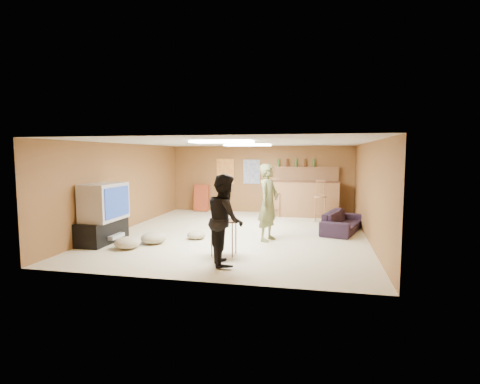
% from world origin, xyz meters
% --- Properties ---
extents(ground, '(7.00, 7.00, 0.00)m').
position_xyz_m(ground, '(0.00, 0.00, 0.00)').
color(ground, beige).
rests_on(ground, ground).
extents(ceiling, '(6.00, 7.00, 0.02)m').
position_xyz_m(ceiling, '(0.00, 0.00, 2.20)').
color(ceiling, silver).
rests_on(ceiling, ground).
extents(wall_back, '(6.00, 0.02, 2.20)m').
position_xyz_m(wall_back, '(0.00, 3.50, 1.10)').
color(wall_back, brown).
rests_on(wall_back, ground).
extents(wall_front, '(6.00, 0.02, 2.20)m').
position_xyz_m(wall_front, '(0.00, -3.50, 1.10)').
color(wall_front, brown).
rests_on(wall_front, ground).
extents(wall_left, '(0.02, 7.00, 2.20)m').
position_xyz_m(wall_left, '(-3.00, 0.00, 1.10)').
color(wall_left, brown).
rests_on(wall_left, ground).
extents(wall_right, '(0.02, 7.00, 2.20)m').
position_xyz_m(wall_right, '(3.00, 0.00, 1.10)').
color(wall_right, brown).
rests_on(wall_right, ground).
extents(tv_stand, '(0.55, 1.30, 0.50)m').
position_xyz_m(tv_stand, '(-2.72, -1.50, 0.25)').
color(tv_stand, black).
rests_on(tv_stand, ground).
extents(dvd_box, '(0.35, 0.50, 0.08)m').
position_xyz_m(dvd_box, '(-2.50, -1.50, 0.15)').
color(dvd_box, '#B2B2B7').
rests_on(dvd_box, tv_stand).
extents(tv_body, '(0.60, 1.10, 0.80)m').
position_xyz_m(tv_body, '(-2.65, -1.50, 0.90)').
color(tv_body, '#B2B2B7').
rests_on(tv_body, tv_stand).
extents(tv_screen, '(0.02, 0.95, 0.65)m').
position_xyz_m(tv_screen, '(-2.34, -1.50, 0.90)').
color(tv_screen, navy).
rests_on(tv_screen, tv_body).
extents(bar_counter, '(2.00, 0.60, 1.10)m').
position_xyz_m(bar_counter, '(1.50, 2.95, 0.55)').
color(bar_counter, brown).
rests_on(bar_counter, ground).
extents(bar_lip, '(2.10, 0.12, 0.05)m').
position_xyz_m(bar_lip, '(1.50, 2.70, 1.10)').
color(bar_lip, '#462616').
rests_on(bar_lip, bar_counter).
extents(bar_shelf, '(2.00, 0.18, 0.05)m').
position_xyz_m(bar_shelf, '(1.50, 3.40, 1.50)').
color(bar_shelf, brown).
rests_on(bar_shelf, bar_backing).
extents(bar_backing, '(2.00, 0.14, 0.60)m').
position_xyz_m(bar_backing, '(1.50, 3.42, 1.20)').
color(bar_backing, brown).
rests_on(bar_backing, bar_counter).
extents(poster_left, '(0.60, 0.03, 0.85)m').
position_xyz_m(poster_left, '(-1.20, 3.46, 1.35)').
color(poster_left, '#BF3F26').
rests_on(poster_left, wall_back).
extents(poster_right, '(0.55, 0.03, 0.80)m').
position_xyz_m(poster_right, '(-0.30, 3.46, 1.35)').
color(poster_right, '#334C99').
rests_on(poster_right, wall_back).
extents(folding_chair_stack, '(0.50, 0.26, 0.91)m').
position_xyz_m(folding_chair_stack, '(-2.00, 3.30, 0.45)').
color(folding_chair_stack, '#9D391D').
rests_on(folding_chair_stack, ground).
extents(ceiling_panel_front, '(1.20, 0.60, 0.04)m').
position_xyz_m(ceiling_panel_front, '(0.00, -1.50, 2.17)').
color(ceiling_panel_front, white).
rests_on(ceiling_panel_front, ceiling).
extents(ceiling_panel_back, '(1.20, 0.60, 0.04)m').
position_xyz_m(ceiling_panel_back, '(0.00, 1.20, 2.17)').
color(ceiling_panel_back, white).
rests_on(ceiling_panel_back, ceiling).
extents(person_olive, '(0.59, 0.72, 1.72)m').
position_xyz_m(person_olive, '(0.80, -0.56, 0.86)').
color(person_olive, olive).
rests_on(person_olive, ground).
extents(person_black, '(0.85, 0.94, 1.59)m').
position_xyz_m(person_black, '(0.31, -2.52, 0.79)').
color(person_black, black).
rests_on(person_black, ground).
extents(sofa, '(1.15, 1.87, 0.51)m').
position_xyz_m(sofa, '(2.49, 0.75, 0.26)').
color(sofa, black).
rests_on(sofa, ground).
extents(tray_table, '(0.62, 0.54, 0.68)m').
position_xyz_m(tray_table, '(0.14, -1.95, 0.34)').
color(tray_table, '#462616').
rests_on(tray_table, ground).
extents(cup_red_near, '(0.08, 0.08, 0.11)m').
position_xyz_m(cup_red_near, '(0.02, -1.88, 0.73)').
color(cup_red_near, '#A9280B').
rests_on(cup_red_near, tray_table).
extents(cup_red_far, '(0.11, 0.11, 0.12)m').
position_xyz_m(cup_red_far, '(0.21, -2.03, 0.74)').
color(cup_red_far, '#A9280B').
rests_on(cup_red_far, tray_table).
extents(cup_blue, '(0.09, 0.09, 0.10)m').
position_xyz_m(cup_blue, '(0.29, -1.85, 0.73)').
color(cup_blue, navy).
rests_on(cup_blue, tray_table).
extents(bar_stool_left, '(0.46, 0.46, 1.24)m').
position_xyz_m(bar_stool_left, '(0.59, 2.74, 0.62)').
color(bar_stool_left, brown).
rests_on(bar_stool_left, ground).
extents(bar_stool_right, '(0.54, 0.54, 1.31)m').
position_xyz_m(bar_stool_right, '(1.94, 2.17, 0.65)').
color(bar_stool_right, brown).
rests_on(bar_stool_right, ground).
extents(cushion_near_tv, '(0.60, 0.60, 0.25)m').
position_xyz_m(cushion_near_tv, '(-1.58, -1.36, 0.12)').
color(cushion_near_tv, tan).
rests_on(cushion_near_tv, ground).
extents(cushion_mid, '(0.50, 0.50, 0.19)m').
position_xyz_m(cushion_mid, '(-0.82, -0.76, 0.09)').
color(cushion_mid, tan).
rests_on(cushion_mid, ground).
extents(cushion_far, '(0.53, 0.53, 0.24)m').
position_xyz_m(cushion_far, '(-1.92, -1.89, 0.12)').
color(cushion_far, tan).
rests_on(cushion_far, ground).
extents(bottle_row, '(1.20, 0.08, 0.26)m').
position_xyz_m(bottle_row, '(1.16, 3.38, 1.65)').
color(bottle_row, '#3F7233').
rests_on(bottle_row, bar_shelf).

